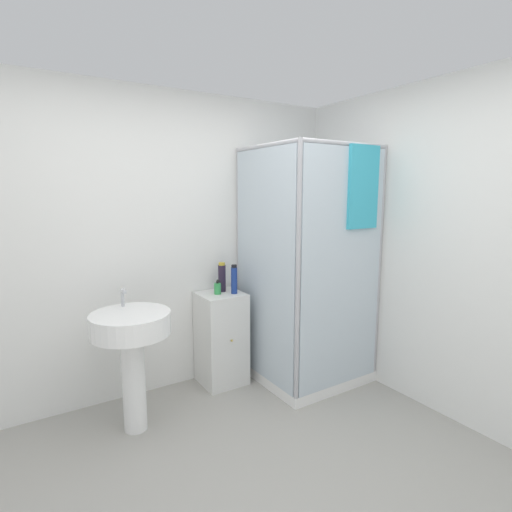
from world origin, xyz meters
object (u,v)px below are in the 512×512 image
at_px(soap_dispenser, 218,288).
at_px(shampoo_bottle_blue, 234,280).
at_px(sink, 132,341).
at_px(shampoo_bottle_tall_black, 222,277).

height_order(soap_dispenser, shampoo_bottle_blue, shampoo_bottle_blue).
xyz_separation_m(sink, soap_dispenser, (0.82, 0.30, 0.21)).
bearing_deg(shampoo_bottle_blue, shampoo_bottle_tall_black, 113.57).
xyz_separation_m(soap_dispenser, shampoo_bottle_blue, (0.13, -0.06, 0.07)).
height_order(sink, shampoo_bottle_blue, shampoo_bottle_blue).
relative_size(sink, shampoo_bottle_blue, 3.96).
height_order(sink, soap_dispenser, sink).
xyz_separation_m(soap_dispenser, shampoo_bottle_tall_black, (0.08, 0.07, 0.08)).
distance_m(shampoo_bottle_tall_black, shampoo_bottle_blue, 0.13).
distance_m(sink, shampoo_bottle_tall_black, 1.01).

